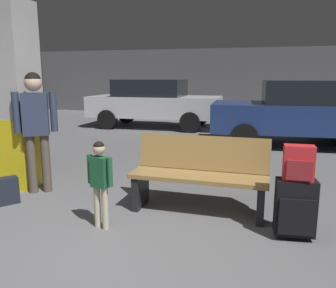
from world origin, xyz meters
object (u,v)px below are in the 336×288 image
object	(u,v)px
adult	(36,120)
parked_car_near	(305,112)
structural_pillar	(14,97)
backpack_dark_floor	(6,191)
bench	(199,175)
suitcase	(295,208)
parked_car_far	(154,102)
backpack_bright	(299,163)
child	(100,175)

from	to	relation	value
adult	parked_car_near	bearing A→B (deg)	47.61
structural_pillar	parked_car_near	world-z (taller)	structural_pillar
adult	parked_car_near	world-z (taller)	adult
structural_pillar	backpack_dark_floor	xyz separation A→B (m)	(0.34, -0.73, -1.13)
bench	adult	xyz separation A→B (m)	(-2.26, 0.14, 0.57)
suitcase	parked_car_near	xyz separation A→B (m)	(0.69, 4.98, 0.48)
structural_pillar	adult	bearing A→B (deg)	-24.68
structural_pillar	parked_car_far	distance (m)	6.30
backpack_dark_floor	parked_car_far	world-z (taller)	parked_car_far
backpack_bright	parked_car_far	xyz separation A→B (m)	(-3.56, 7.12, 0.03)
suitcase	parked_car_far	xyz separation A→B (m)	(-3.56, 7.12, 0.48)
child	adult	world-z (taller)	adult
bench	backpack_dark_floor	xyz separation A→B (m)	(-2.40, -0.37, -0.28)
suitcase	parked_car_far	bearing A→B (deg)	116.54
backpack_bright	backpack_dark_floor	world-z (taller)	backpack_bright
child	adult	xyz separation A→B (m)	(-1.33, 0.86, 0.44)
suitcase	adult	distance (m)	3.42
bench	suitcase	world-z (taller)	bench
backpack_bright	parked_car_near	distance (m)	5.03
bench	parked_car_far	world-z (taller)	parked_car_far
backpack_dark_floor	parked_car_near	xyz separation A→B (m)	(4.12, 4.87, 0.64)
child	adult	bearing A→B (deg)	147.01
backpack_dark_floor	parked_car_far	xyz separation A→B (m)	(-0.12, 7.00, 0.64)
backpack_bright	child	xyz separation A→B (m)	(-1.96, -0.24, -0.19)
bench	backpack_bright	bearing A→B (deg)	-25.42
parked_car_far	suitcase	bearing A→B (deg)	-63.46
parked_car_far	parked_car_near	xyz separation A→B (m)	(4.25, -2.14, 0.00)
backpack_bright	adult	world-z (taller)	adult
adult	backpack_dark_floor	size ratio (longest dim) A/B	4.84
parked_car_far	parked_car_near	distance (m)	4.75
structural_pillar	bench	distance (m)	2.89
structural_pillar	parked_car_far	size ratio (longest dim) A/B	0.64
bench	suitcase	bearing A→B (deg)	-25.39
parked_car_far	adult	bearing A→B (deg)	-87.66
bench	parked_car_near	distance (m)	4.83
backpack_bright	backpack_dark_floor	xyz separation A→B (m)	(-3.43, 0.12, -0.60)
backpack_dark_floor	parked_car_near	size ratio (longest dim) A/B	0.08
backpack_bright	adult	size ratio (longest dim) A/B	0.21
bench	suitcase	distance (m)	1.15
adult	parked_car_far	distance (m)	6.50
adult	backpack_dark_floor	bearing A→B (deg)	-105.65
structural_pillar	child	xyz separation A→B (m)	(1.81, -1.08, -0.72)
suitcase	backpack_bright	distance (m)	0.45
bench	backpack_bright	xyz separation A→B (m)	(1.03, -0.49, 0.33)
backpack_dark_floor	structural_pillar	bearing A→B (deg)	114.74
structural_pillar	child	bearing A→B (deg)	-30.93
backpack_bright	child	distance (m)	1.98
bench	adult	size ratio (longest dim) A/B	0.98
suitcase	parked_car_near	bearing A→B (deg)	82.13
backpack_bright	bench	bearing A→B (deg)	154.58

